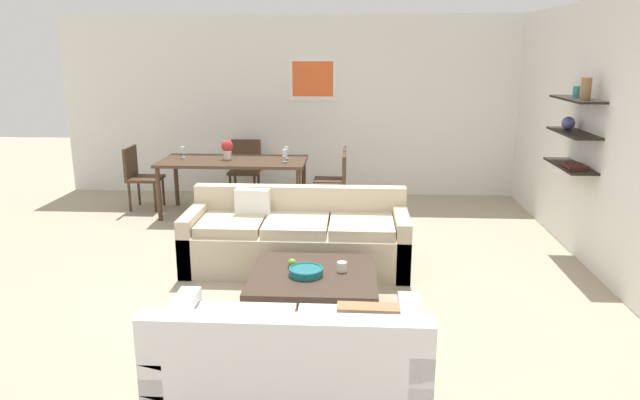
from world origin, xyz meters
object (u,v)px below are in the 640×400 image
object	(u,v)px
candle_jar	(342,267)
loveseat_white	(293,366)
wine_glass_right_far	(287,151)
decorative_bowl	(306,271)
wine_glass_right_near	(285,153)
dining_chair_head	(245,165)
sofa_beige	(297,239)
wine_glass_left_far	(183,150)
dining_chair_right_near	(335,182)
coffee_table	(313,294)
apple_on_coffee_table	(292,263)
dining_table	(233,165)
dining_chair_right_far	(336,176)
dining_chair_left_far	(139,173)
centerpiece_vase	(227,148)

from	to	relation	value
candle_jar	loveseat_white	bearing A→B (deg)	-101.15
wine_glass_right_far	candle_jar	bearing A→B (deg)	-75.38
decorative_bowl	wine_glass_right_near	xyz separation A→B (m)	(-0.53, 3.03, 0.45)
dining_chair_head	wine_glass_right_near	size ratio (longest dim) A/B	5.17
sofa_beige	wine_glass_left_far	world-z (taller)	wine_glass_left_far
sofa_beige	wine_glass_right_near	distance (m)	1.95
sofa_beige	dining_chair_right_near	size ratio (longest dim) A/B	2.58
coffee_table	wine_glass_right_near	world-z (taller)	wine_glass_right_near
coffee_table	apple_on_coffee_table	distance (m)	0.32
wine_glass_right_far	sofa_beige	bearing A→B (deg)	-80.88
loveseat_white	dining_chair_right_near	size ratio (longest dim) A/B	1.87
sofa_beige	wine_glass_right_far	size ratio (longest dim) A/B	13.73
sofa_beige	dining_table	bearing A→B (deg)	118.27
decorative_bowl	dining_chair_right_near	size ratio (longest dim) A/B	0.33
candle_jar	dining_chair_head	world-z (taller)	dining_chair_head
sofa_beige	wine_glass_left_far	xyz separation A→B (m)	(-1.76, 2.05, 0.57)
candle_jar	dining_chair_right_far	xyz separation A→B (m)	(-0.15, 3.24, 0.08)
dining_chair_right_near	dining_table	bearing A→B (deg)	171.78
wine_glass_right_far	dining_table	bearing A→B (deg)	-171.24
sofa_beige	decorative_bowl	bearing A→B (deg)	-80.69
loveseat_white	dining_chair_head	bearing A→B (deg)	103.45
loveseat_white	candle_jar	size ratio (longest dim) A/B	19.35
coffee_table	wine_glass_right_far	size ratio (longest dim) A/B	6.42
dining_table	wine_glass_left_far	distance (m)	0.74
wine_glass_right_near	coffee_table	bearing A→B (deg)	-78.93
sofa_beige	candle_jar	world-z (taller)	sofa_beige
apple_on_coffee_table	dining_chair_right_near	size ratio (longest dim) A/B	0.09
candle_jar	wine_glass_right_near	size ratio (longest dim) A/B	0.50
dining_table	dining_chair_left_far	size ratio (longest dim) A/B	2.23
dining_chair_right_near	dining_chair_left_far	bearing A→B (deg)	171.78
sofa_beige	wine_glass_left_far	bearing A→B (deg)	130.61
candle_jar	apple_on_coffee_table	xyz separation A→B (m)	(-0.43, 0.06, -0.00)
wine_glass_right_far	dining_chair_right_near	bearing A→B (deg)	-24.80
candle_jar	apple_on_coffee_table	distance (m)	0.43
dining_chair_right_far	wine_glass_left_far	bearing A→B (deg)	-177.54
candle_jar	wine_glass_left_far	bearing A→B (deg)	125.54
dining_table	loveseat_white	bearing A→B (deg)	-74.09
sofa_beige	candle_jar	size ratio (longest dim) A/B	26.69
wine_glass_left_far	centerpiece_vase	size ratio (longest dim) A/B	0.59
dining_chair_left_far	wine_glass_left_far	xyz separation A→B (m)	(0.67, -0.09, 0.35)
loveseat_white	apple_on_coffee_table	bearing A→B (deg)	96.12
sofa_beige	centerpiece_vase	xyz separation A→B (m)	(-1.13, 1.99, 0.61)
dining_chair_head	dining_table	bearing A→B (deg)	-90.00
sofa_beige	dining_chair_right_near	world-z (taller)	dining_chair_right_near
loveseat_white	decorative_bowl	xyz separation A→B (m)	(-0.02, 1.29, 0.12)
dining_chair_head	wine_glass_left_far	bearing A→B (deg)	-133.94
dining_chair_head	wine_glass_right_far	size ratio (longest dim) A/B	5.33
loveseat_white	candle_jar	xyz separation A→B (m)	(0.27, 1.39, 0.13)
dining_chair_right_near	decorative_bowl	bearing A→B (deg)	-92.83
sofa_beige	apple_on_coffee_table	distance (m)	1.05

